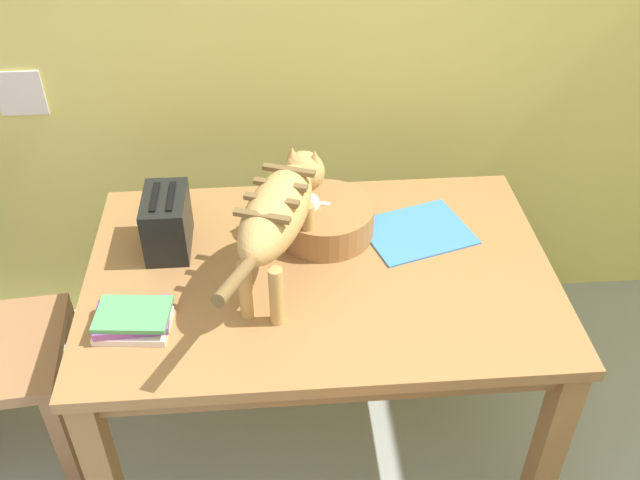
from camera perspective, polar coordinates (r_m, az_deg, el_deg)
The scene contains 8 objects.
dining_table at distance 2.03m, azimuth 0.00°, elevation -4.20°, with size 1.29×0.86×0.73m.
cat at distance 1.81m, azimuth -3.19°, elevation 2.41°, with size 0.29×0.65×0.31m.
saucer_bowl at distance 2.10m, azimuth -1.23°, elevation 0.95°, with size 0.21×0.21×0.03m, color #BBABAB.
coffee_mug at distance 2.06m, azimuth -1.15°, elevation 2.23°, with size 0.13×0.08×0.09m.
magazine at distance 2.12m, azimuth 7.77°, elevation 0.67°, with size 0.30×0.24×0.01m, color #3B7DD0.
book_stack at distance 1.85m, azimuth -14.76°, elevation -6.19°, with size 0.20×0.15×0.05m.
wicker_basket at distance 2.07m, azimuth 0.41°, elevation 1.68°, with size 0.29×0.29×0.10m.
toaster at distance 2.05m, azimuth -12.16°, elevation 1.41°, with size 0.12×0.20×0.18m.
Camera 1 is at (-0.13, -0.31, 2.00)m, focal length 39.92 mm.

